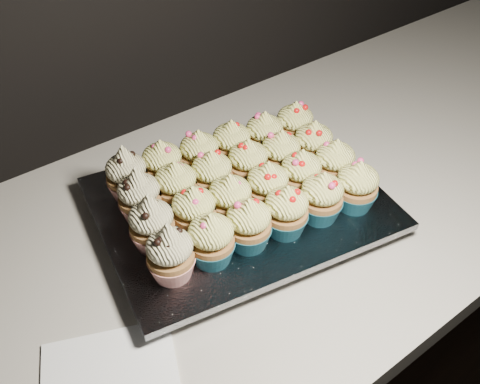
% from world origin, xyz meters
% --- Properties ---
extents(cabinet, '(2.40, 0.60, 0.86)m').
position_xyz_m(cabinet, '(0.00, 1.70, 0.43)').
color(cabinet, black).
rests_on(cabinet, ground).
extents(worktop, '(2.44, 0.64, 0.04)m').
position_xyz_m(worktop, '(0.00, 1.70, 0.88)').
color(worktop, beige).
rests_on(worktop, cabinet).
extents(baking_tray, '(0.43, 0.36, 0.02)m').
position_xyz_m(baking_tray, '(-0.05, 1.70, 0.91)').
color(baking_tray, black).
rests_on(baking_tray, worktop).
extents(foil_lining, '(0.47, 0.39, 0.01)m').
position_xyz_m(foil_lining, '(-0.05, 1.70, 0.93)').
color(foil_lining, silver).
rests_on(foil_lining, baking_tray).
extents(cupcake_0, '(0.06, 0.06, 0.10)m').
position_xyz_m(cupcake_0, '(-0.21, 1.63, 0.97)').
color(cupcake_0, '#B32218').
rests_on(cupcake_0, foil_lining).
extents(cupcake_1, '(0.06, 0.06, 0.08)m').
position_xyz_m(cupcake_1, '(-0.15, 1.62, 0.97)').
color(cupcake_1, '#16576B').
rests_on(cupcake_1, foil_lining).
extents(cupcake_2, '(0.06, 0.06, 0.08)m').
position_xyz_m(cupcake_2, '(-0.10, 1.62, 0.97)').
color(cupcake_2, '#16576B').
rests_on(cupcake_2, foil_lining).
extents(cupcake_3, '(0.06, 0.06, 0.08)m').
position_xyz_m(cupcake_3, '(-0.04, 1.61, 0.97)').
color(cupcake_3, '#16576B').
rests_on(cupcake_3, foil_lining).
extents(cupcake_4, '(0.06, 0.06, 0.08)m').
position_xyz_m(cupcake_4, '(0.02, 1.60, 0.97)').
color(cupcake_4, '#16576B').
rests_on(cupcake_4, foil_lining).
extents(cupcake_5, '(0.06, 0.06, 0.08)m').
position_xyz_m(cupcake_5, '(0.07, 1.58, 0.97)').
color(cupcake_5, '#16576B').
rests_on(cupcake_5, foil_lining).
extents(cupcake_6, '(0.06, 0.06, 0.10)m').
position_xyz_m(cupcake_6, '(-0.20, 1.69, 0.97)').
color(cupcake_6, '#B32218').
rests_on(cupcake_6, foil_lining).
extents(cupcake_7, '(0.06, 0.06, 0.08)m').
position_xyz_m(cupcake_7, '(-0.14, 1.68, 0.97)').
color(cupcake_7, '#16576B').
rests_on(cupcake_7, foil_lining).
extents(cupcake_8, '(0.06, 0.06, 0.08)m').
position_xyz_m(cupcake_8, '(-0.09, 1.67, 0.97)').
color(cupcake_8, '#16576B').
rests_on(cupcake_8, foil_lining).
extents(cupcake_9, '(0.06, 0.06, 0.08)m').
position_xyz_m(cupcake_9, '(-0.03, 1.66, 0.97)').
color(cupcake_9, '#16576B').
rests_on(cupcake_9, foil_lining).
extents(cupcake_10, '(0.06, 0.06, 0.08)m').
position_xyz_m(cupcake_10, '(0.03, 1.65, 0.97)').
color(cupcake_10, '#16576B').
rests_on(cupcake_10, foil_lining).
extents(cupcake_11, '(0.06, 0.06, 0.08)m').
position_xyz_m(cupcake_11, '(0.09, 1.64, 0.97)').
color(cupcake_11, '#16576B').
rests_on(cupcake_11, foil_lining).
extents(cupcake_12, '(0.06, 0.06, 0.10)m').
position_xyz_m(cupcake_12, '(-0.19, 1.75, 0.97)').
color(cupcake_12, '#B32218').
rests_on(cupcake_12, foil_lining).
extents(cupcake_13, '(0.06, 0.06, 0.08)m').
position_xyz_m(cupcake_13, '(-0.13, 1.74, 0.97)').
color(cupcake_13, '#16576B').
rests_on(cupcake_13, foil_lining).
extents(cupcake_14, '(0.06, 0.06, 0.08)m').
position_xyz_m(cupcake_14, '(-0.08, 1.73, 0.97)').
color(cupcake_14, '#16576B').
rests_on(cupcake_14, foil_lining).
extents(cupcake_15, '(0.06, 0.06, 0.08)m').
position_xyz_m(cupcake_15, '(-0.02, 1.72, 0.97)').
color(cupcake_15, '#16576B').
rests_on(cupcake_15, foil_lining).
extents(cupcake_16, '(0.06, 0.06, 0.08)m').
position_xyz_m(cupcake_16, '(0.04, 1.71, 0.97)').
color(cupcake_16, '#16576B').
rests_on(cupcake_16, foil_lining).
extents(cupcake_17, '(0.06, 0.06, 0.08)m').
position_xyz_m(cupcake_17, '(0.09, 1.70, 0.97)').
color(cupcake_17, '#16576B').
rests_on(cupcake_17, foil_lining).
extents(cupcake_18, '(0.06, 0.06, 0.10)m').
position_xyz_m(cupcake_18, '(-0.18, 1.81, 0.97)').
color(cupcake_18, '#B32218').
rests_on(cupcake_18, foil_lining).
extents(cupcake_19, '(0.06, 0.06, 0.08)m').
position_xyz_m(cupcake_19, '(-0.12, 1.80, 0.97)').
color(cupcake_19, '#16576B').
rests_on(cupcake_19, foil_lining).
extents(cupcake_20, '(0.06, 0.06, 0.08)m').
position_xyz_m(cupcake_20, '(-0.07, 1.78, 0.97)').
color(cupcake_20, '#16576B').
rests_on(cupcake_20, foil_lining).
extents(cupcake_21, '(0.06, 0.06, 0.08)m').
position_xyz_m(cupcake_21, '(-0.01, 1.78, 0.97)').
color(cupcake_21, '#16576B').
rests_on(cupcake_21, foil_lining).
extents(cupcake_22, '(0.06, 0.06, 0.08)m').
position_xyz_m(cupcake_22, '(0.05, 1.76, 0.97)').
color(cupcake_22, '#16576B').
rests_on(cupcake_22, foil_lining).
extents(cupcake_23, '(0.06, 0.06, 0.08)m').
position_xyz_m(cupcake_23, '(0.11, 1.76, 0.97)').
color(cupcake_23, '#16576B').
rests_on(cupcake_23, foil_lining).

